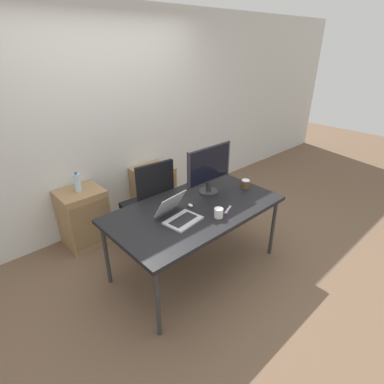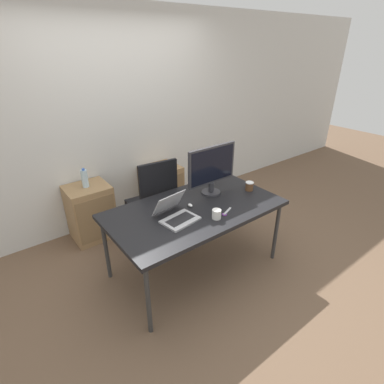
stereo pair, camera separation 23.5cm
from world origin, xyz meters
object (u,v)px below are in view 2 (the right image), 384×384
object	(u,v)px
water_bottle	(85,178)
office_chair	(153,210)
cabinet_right	(162,190)
cabinet_left	(91,212)
laptop_center	(176,214)
coffee_cup_white	(217,214)
monitor	(212,169)
coffee_cup_brown	(249,186)
mouse	(190,205)

from	to	relation	value
water_bottle	office_chair	bearing A→B (deg)	-40.77
office_chair	cabinet_right	xyz separation A→B (m)	(0.43, 0.50, -0.05)
office_chair	cabinet_right	size ratio (longest dim) A/B	1.56
cabinet_left	water_bottle	distance (m)	0.45
cabinet_right	laptop_center	xyz separation A→B (m)	(-0.63, -1.28, 0.44)
water_bottle	coffee_cup_white	world-z (taller)	water_bottle
cabinet_right	laptop_center	distance (m)	1.49
monitor	laptop_center	bearing A→B (deg)	-161.41
office_chair	laptop_center	xyz separation A→B (m)	(-0.20, -0.78, 0.39)
cabinet_right	monitor	size ratio (longest dim) A/B	1.15
cabinet_left	coffee_cup_brown	size ratio (longest dim) A/B	7.18
office_chair	coffee_cup_brown	distance (m)	1.16
coffee_cup_white	coffee_cup_brown	xyz separation A→B (m)	(0.67, 0.22, 0.00)
laptop_center	coffee_cup_white	distance (m)	0.37
cabinet_right	coffee_cup_brown	xyz separation A→B (m)	(0.34, -1.28, 0.44)
cabinet_left	cabinet_right	world-z (taller)	same
office_chair	cabinet_left	bearing A→B (deg)	139.35
laptop_center	coffee_cup_white	world-z (taller)	laptop_center
laptop_center	mouse	world-z (taller)	laptop_center
office_chair	coffee_cup_white	world-z (taller)	office_chair
monitor	mouse	xyz separation A→B (m)	(-0.35, -0.10, -0.27)
cabinet_left	water_bottle	bearing A→B (deg)	90.00
cabinet_left	mouse	distance (m)	1.40
cabinet_right	mouse	distance (m)	1.32
mouse	water_bottle	bearing A→B (deg)	117.33
cabinet_left	cabinet_right	size ratio (longest dim) A/B	1.00
cabinet_right	laptop_center	bearing A→B (deg)	-116.05
cabinet_left	coffee_cup_white	world-z (taller)	coffee_cup_white
water_bottle	mouse	bearing A→B (deg)	-62.67
coffee_cup_white	cabinet_right	bearing A→B (deg)	77.42
cabinet_right	coffee_cup_brown	world-z (taller)	coffee_cup_brown
water_bottle	laptop_center	size ratio (longest dim) A/B	0.60
laptop_center	coffee_cup_brown	distance (m)	0.96
cabinet_left	mouse	size ratio (longest dim) A/B	11.71
mouse	coffee_cup_brown	size ratio (longest dim) A/B	0.61
cabinet_left	monitor	xyz separation A→B (m)	(0.97, -1.09, 0.68)
water_bottle	coffee_cup_brown	xyz separation A→B (m)	(1.35, -1.28, -0.00)
cabinet_right	coffee_cup_white	bearing A→B (deg)	-102.58
cabinet_left	monitor	world-z (taller)	monitor
office_chair	monitor	distance (m)	0.94
office_chair	cabinet_right	distance (m)	0.66
laptop_center	monitor	bearing A→B (deg)	18.59
office_chair	water_bottle	world-z (taller)	office_chair
cabinet_left	coffee_cup_white	bearing A→B (deg)	-65.84
monitor	coffee_cup_white	distance (m)	0.56
water_bottle	coffee_cup_brown	world-z (taller)	water_bottle
laptop_center	cabinet_right	bearing A→B (deg)	63.95
coffee_cup_white	laptop_center	bearing A→B (deg)	142.83
office_chair	monitor	size ratio (longest dim) A/B	1.80
water_bottle	coffee_cup_white	bearing A→B (deg)	-65.88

